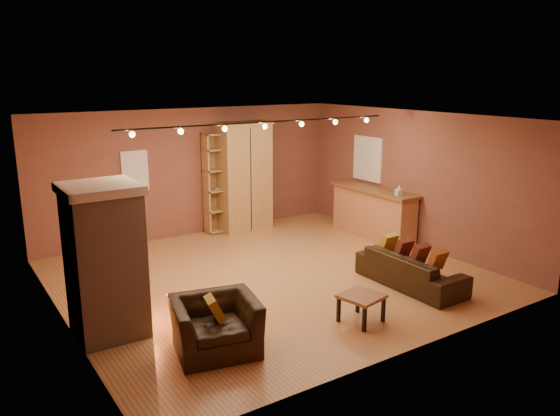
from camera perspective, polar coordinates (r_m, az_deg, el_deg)
floor at (r=9.80m, az=-0.87°, el=-7.16°), size 7.00×7.00×0.00m
ceiling at (r=9.18m, az=-0.93°, el=9.38°), size 7.00×7.00×0.00m
back_wall at (r=12.21m, az=-9.13°, el=3.70°), size 7.00×0.02×2.80m
left_wall at (r=8.14m, az=-22.21°, el=-2.28°), size 0.02×6.50×2.80m
right_wall at (r=11.61m, az=13.86°, el=2.95°), size 0.02×6.50×2.80m
fireplace at (r=7.77m, az=-17.77°, el=-5.27°), size 1.01×0.98×2.12m
back_window at (r=11.70m, az=-14.93°, el=3.72°), size 0.56×0.04×0.86m
bookcase at (r=12.43m, az=-6.04°, el=2.79°), size 0.92×0.36×2.25m
armoire at (r=12.46m, az=-3.79°, el=3.31°), size 1.22×0.69×2.48m
bar_counter at (r=12.18m, az=9.70°, el=-0.43°), size 0.61×2.27×1.09m
tissue_box at (r=11.46m, az=12.31°, el=1.76°), size 0.16×0.16×0.23m
right_window at (r=12.53m, az=9.15°, el=5.11°), size 0.05×0.90×1.00m
loveseat at (r=9.53m, az=13.52°, el=-5.65°), size 0.58×1.96×0.80m
armchair at (r=7.21m, az=-6.78°, el=-11.22°), size 1.21×0.93×0.95m
coffee_table at (r=8.07m, az=8.50°, el=-9.36°), size 0.65×0.65×0.42m
track_rail at (r=9.36m, az=-1.60°, el=8.74°), size 5.20×0.09×0.13m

